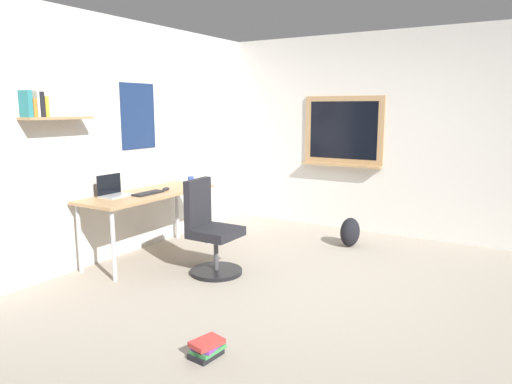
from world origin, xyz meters
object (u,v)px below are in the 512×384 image
(backpack, at_px, (350,232))
(laptop, at_px, (113,191))
(office_chair, at_px, (210,233))
(coffee_mug, at_px, (191,180))
(book_stack_on_floor, at_px, (207,348))
(desk, at_px, (149,199))
(computer_mouse, at_px, (166,189))
(keyboard, at_px, (148,193))

(backpack, bearing_deg, laptop, 135.03)
(office_chair, bearing_deg, backpack, -28.25)
(coffee_mug, distance_m, book_stack_on_floor, 2.89)
(office_chair, bearing_deg, coffee_mug, 47.90)
(desk, xyz_separation_m, backpack, (1.55, -1.76, -0.49))
(desk, xyz_separation_m, computer_mouse, (0.20, -0.08, 0.09))
(laptop, height_order, backpack, laptop)
(office_chair, height_order, backpack, office_chair)
(desk, distance_m, computer_mouse, 0.23)
(office_chair, xyz_separation_m, coffee_mug, (0.78, 0.86, 0.37))
(coffee_mug, height_order, book_stack_on_floor, coffee_mug)
(coffee_mug, bearing_deg, backpack, -64.08)
(desk, bearing_deg, laptop, 158.07)
(computer_mouse, relative_size, book_stack_on_floor, 0.41)
(office_chair, xyz_separation_m, book_stack_on_floor, (-1.34, -0.96, -0.35))
(desk, relative_size, laptop, 5.19)
(coffee_mug, bearing_deg, desk, 177.90)
(desk, bearing_deg, keyboard, -136.70)
(desk, relative_size, computer_mouse, 15.47)
(coffee_mug, relative_size, backpack, 0.27)
(laptop, height_order, coffee_mug, laptop)
(computer_mouse, bearing_deg, book_stack_on_floor, -132.24)
(laptop, bearing_deg, office_chair, -74.59)
(laptop, distance_m, backpack, 2.77)
(desk, height_order, office_chair, office_chair)
(office_chair, relative_size, computer_mouse, 9.13)
(office_chair, xyz_separation_m, laptop, (-0.29, 1.04, 0.38))
(desk, distance_m, backpack, 2.40)
(office_chair, distance_m, coffee_mug, 1.22)
(laptop, distance_m, coffee_mug, 1.08)
(book_stack_on_floor, bearing_deg, office_chair, 35.75)
(book_stack_on_floor, bearing_deg, keyboard, 53.11)
(office_chair, xyz_separation_m, keyboard, (-0.00, 0.81, 0.33))
(backpack, bearing_deg, keyboard, 133.99)
(office_chair, relative_size, backpack, 2.74)
(laptop, distance_m, keyboard, 0.36)
(laptop, height_order, keyboard, laptop)
(office_chair, relative_size, laptop, 3.06)
(coffee_mug, bearing_deg, book_stack_on_floor, -139.22)
(desk, distance_m, keyboard, 0.14)
(coffee_mug, bearing_deg, keyboard, -176.35)
(office_chair, bearing_deg, computer_mouse, 71.27)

